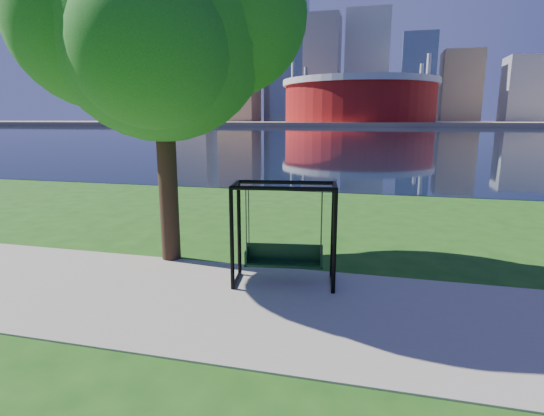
% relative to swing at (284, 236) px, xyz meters
% --- Properties ---
extents(ground, '(900.00, 900.00, 0.00)m').
position_rel_swing_xyz_m(ground, '(-0.06, -0.62, -1.01)').
color(ground, '#1E5114').
rests_on(ground, ground).
extents(path, '(120.00, 4.00, 0.03)m').
position_rel_swing_xyz_m(path, '(-0.06, -1.12, -1.00)').
color(path, '#9E937F').
rests_on(path, ground).
extents(river, '(900.00, 180.00, 0.02)m').
position_rel_swing_xyz_m(river, '(-0.06, 101.38, -1.00)').
color(river, black).
rests_on(river, ground).
extents(far_bank, '(900.00, 228.00, 2.00)m').
position_rel_swing_xyz_m(far_bank, '(-0.06, 305.38, -0.01)').
color(far_bank, '#937F60').
rests_on(far_bank, ground).
extents(stadium, '(83.00, 83.00, 32.00)m').
position_rel_swing_xyz_m(stadium, '(-10.06, 234.38, 13.22)').
color(stadium, maroon).
rests_on(stadium, far_bank).
extents(skyline, '(392.00, 66.00, 96.50)m').
position_rel_swing_xyz_m(skyline, '(-4.33, 318.77, 34.88)').
color(skyline, gray).
rests_on(skyline, far_bank).
extents(swing, '(2.15, 1.17, 2.09)m').
position_rel_swing_xyz_m(swing, '(0.00, 0.00, 0.00)').
color(swing, black).
rests_on(swing, ground).
extents(park_tree, '(6.22, 5.62, 7.72)m').
position_rel_swing_xyz_m(park_tree, '(-3.03, 0.95, 4.35)').
color(park_tree, black).
rests_on(park_tree, ground).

